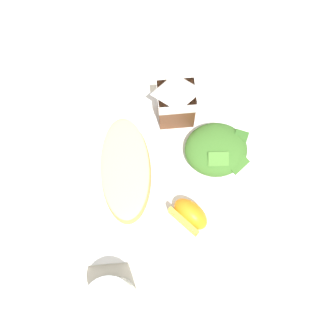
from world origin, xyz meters
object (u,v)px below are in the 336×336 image
(white_plate, at_px, (168,171))
(green_salad_pile, at_px, (216,150))
(drinking_clear_cup, at_px, (112,301))
(milk_carton, at_px, (176,101))
(orange_wedge_front, at_px, (190,215))
(cheesy_pizza_bread, at_px, (126,172))

(white_plate, relative_size, green_salad_pile, 2.69)
(green_salad_pile, height_order, drinking_clear_cup, drinking_clear_cup)
(milk_carton, xyz_separation_m, orange_wedge_front, (0.01, -0.17, -0.04))
(cheesy_pizza_bread, xyz_separation_m, milk_carton, (0.09, 0.09, 0.04))
(green_salad_pile, distance_m, drinking_clear_cup, 0.28)
(cheesy_pizza_bread, distance_m, orange_wedge_front, 0.12)
(white_plate, xyz_separation_m, cheesy_pizza_bread, (-0.07, -0.00, 0.03))
(green_salad_pile, bearing_deg, cheesy_pizza_bread, -170.82)
(drinking_clear_cup, bearing_deg, orange_wedge_front, 42.89)
(orange_wedge_front, relative_size, drinking_clear_cup, 0.79)
(green_salad_pile, bearing_deg, white_plate, -165.22)
(white_plate, xyz_separation_m, drinking_clear_cup, (-0.10, -0.19, 0.04))
(cheesy_pizza_bread, bearing_deg, drinking_clear_cup, -99.01)
(cheesy_pizza_bread, bearing_deg, white_plate, 2.35)
(white_plate, bearing_deg, cheesy_pizza_bread, -177.65)
(cheesy_pizza_bread, relative_size, drinking_clear_cup, 1.97)
(milk_carton, bearing_deg, drinking_clear_cup, -112.43)
(white_plate, bearing_deg, drinking_clear_cup, -116.59)
(green_salad_pile, relative_size, orange_wedge_front, 1.52)
(milk_carton, bearing_deg, cheesy_pizza_bread, -132.81)
(white_plate, xyz_separation_m, orange_wedge_front, (0.03, -0.08, 0.03))
(cheesy_pizza_bread, xyz_separation_m, drinking_clear_cup, (-0.03, -0.19, 0.01))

